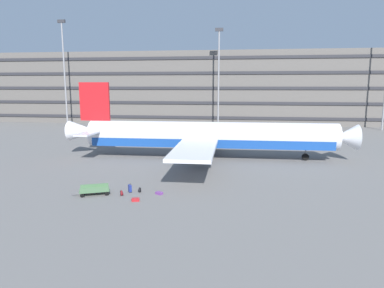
{
  "coord_description": "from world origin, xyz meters",
  "views": [
    {
      "loc": [
        4.98,
        -44.2,
        9.65
      ],
      "look_at": [
        -0.1,
        -5.48,
        3.0
      ],
      "focal_mm": 32.14,
      "sensor_mm": 36.0,
      "label": 1
    }
  ],
  "objects_px": {
    "suitcase_large": "(159,193)",
    "suitcase_orange": "(136,200)",
    "baggage_cart": "(94,190)",
    "airliner": "(207,136)",
    "backpack_teal": "(122,193)",
    "suitcase_scuffed": "(130,188)",
    "backpack_navy": "(139,190)"
  },
  "relations": [
    {
      "from": "suitcase_scuffed",
      "to": "suitcase_orange",
      "type": "xyz_separation_m",
      "value": [
        1.23,
        -2.34,
        -0.24
      ]
    },
    {
      "from": "suitcase_large",
      "to": "backpack_navy",
      "type": "relative_size",
      "value": 1.4
    },
    {
      "from": "suitcase_scuffed",
      "to": "backpack_navy",
      "type": "distance_m",
      "value": 0.9
    },
    {
      "from": "backpack_teal",
      "to": "suitcase_large",
      "type": "bearing_deg",
      "value": 15.24
    },
    {
      "from": "suitcase_orange",
      "to": "suitcase_large",
      "type": "bearing_deg",
      "value": 53.03
    },
    {
      "from": "suitcase_scuffed",
      "to": "suitcase_large",
      "type": "distance_m",
      "value": 2.82
    },
    {
      "from": "suitcase_orange",
      "to": "baggage_cart",
      "type": "relative_size",
      "value": 0.22
    },
    {
      "from": "suitcase_large",
      "to": "suitcase_orange",
      "type": "distance_m",
      "value": 2.6
    },
    {
      "from": "suitcase_orange",
      "to": "suitcase_scuffed",
      "type": "bearing_deg",
      "value": 117.79
    },
    {
      "from": "backpack_navy",
      "to": "suitcase_scuffed",
      "type": "bearing_deg",
      "value": -177.22
    },
    {
      "from": "suitcase_scuffed",
      "to": "backpack_teal",
      "type": "distance_m",
      "value": 1.2
    },
    {
      "from": "suitcase_large",
      "to": "baggage_cart",
      "type": "distance_m",
      "value": 5.79
    },
    {
      "from": "suitcase_large",
      "to": "suitcase_orange",
      "type": "relative_size",
      "value": 0.99
    },
    {
      "from": "suitcase_orange",
      "to": "backpack_teal",
      "type": "height_order",
      "value": "backpack_teal"
    },
    {
      "from": "backpack_navy",
      "to": "baggage_cart",
      "type": "bearing_deg",
      "value": -163.2
    },
    {
      "from": "suitcase_orange",
      "to": "backpack_teal",
      "type": "distance_m",
      "value": 2.03
    },
    {
      "from": "airliner",
      "to": "backpack_navy",
      "type": "height_order",
      "value": "airliner"
    },
    {
      "from": "suitcase_large",
      "to": "backpack_teal",
      "type": "distance_m",
      "value": 3.31
    },
    {
      "from": "suitcase_large",
      "to": "baggage_cart",
      "type": "bearing_deg",
      "value": -171.57
    },
    {
      "from": "suitcase_scuffed",
      "to": "backpack_navy",
      "type": "xyz_separation_m",
      "value": [
        0.89,
        0.04,
        -0.14
      ]
    },
    {
      "from": "suitcase_scuffed",
      "to": "baggage_cart",
      "type": "distance_m",
      "value": 3.13
    },
    {
      "from": "airliner",
      "to": "suitcase_orange",
      "type": "relative_size",
      "value": 52.42
    },
    {
      "from": "suitcase_scuffed",
      "to": "backpack_navy",
      "type": "height_order",
      "value": "suitcase_scuffed"
    },
    {
      "from": "suitcase_large",
      "to": "airliner",
      "type": "bearing_deg",
      "value": 80.1
    },
    {
      "from": "suitcase_large",
      "to": "backpack_navy",
      "type": "xyz_separation_m",
      "value": [
        -1.91,
        0.3,
        0.12
      ]
    },
    {
      "from": "suitcase_scuffed",
      "to": "suitcase_large",
      "type": "height_order",
      "value": "suitcase_scuffed"
    },
    {
      "from": "airliner",
      "to": "baggage_cart",
      "type": "height_order",
      "value": "airliner"
    },
    {
      "from": "suitcase_large",
      "to": "backpack_navy",
      "type": "height_order",
      "value": "backpack_navy"
    },
    {
      "from": "suitcase_scuffed",
      "to": "backpack_navy",
      "type": "relative_size",
      "value": 1.53
    },
    {
      "from": "airliner",
      "to": "backpack_teal",
      "type": "relative_size",
      "value": 69.59
    },
    {
      "from": "suitcase_large",
      "to": "backpack_navy",
      "type": "distance_m",
      "value": 1.93
    },
    {
      "from": "suitcase_large",
      "to": "suitcase_scuffed",
      "type": "bearing_deg",
      "value": 174.65
    }
  ]
}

